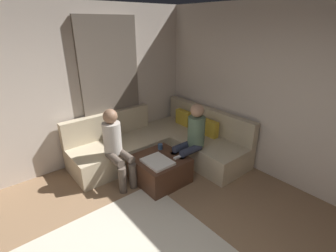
{
  "coord_description": "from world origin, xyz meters",
  "views": [
    {
      "loc": [
        1.19,
        -0.69,
        2.39
      ],
      "look_at": [
        -1.63,
        1.63,
        0.85
      ],
      "focal_mm": 26.53,
      "sensor_mm": 36.0,
      "label": 1
    }
  ],
  "objects_px": {
    "sectional_couch": "(163,143)",
    "coffee_mug": "(160,147)",
    "person_on_couch_side": "(116,144)",
    "ottoman": "(160,169)",
    "game_remote": "(178,157)",
    "person_on_couch_back": "(192,137)"
  },
  "relations": [
    {
      "from": "sectional_couch",
      "to": "game_remote",
      "type": "height_order",
      "value": "sectional_couch"
    },
    {
      "from": "sectional_couch",
      "to": "game_remote",
      "type": "bearing_deg",
      "value": -21.4
    },
    {
      "from": "person_on_couch_side",
      "to": "coffee_mug",
      "type": "bearing_deg",
      "value": 163.83
    },
    {
      "from": "coffee_mug",
      "to": "person_on_couch_side",
      "type": "relative_size",
      "value": 0.08
    },
    {
      "from": "coffee_mug",
      "to": "person_on_couch_side",
      "type": "xyz_separation_m",
      "value": [
        -0.2,
        -0.7,
        0.19
      ]
    },
    {
      "from": "ottoman",
      "to": "game_remote",
      "type": "relative_size",
      "value": 5.07
    },
    {
      "from": "person_on_couch_side",
      "to": "sectional_couch",
      "type": "bearing_deg",
      "value": -171.89
    },
    {
      "from": "game_remote",
      "to": "person_on_couch_side",
      "type": "height_order",
      "value": "person_on_couch_side"
    },
    {
      "from": "game_remote",
      "to": "person_on_couch_back",
      "type": "relative_size",
      "value": 0.12
    },
    {
      "from": "sectional_couch",
      "to": "coffee_mug",
      "type": "xyz_separation_m",
      "value": [
        0.35,
        -0.33,
        0.19
      ]
    },
    {
      "from": "person_on_couch_back",
      "to": "person_on_couch_side",
      "type": "relative_size",
      "value": 1.0
    },
    {
      "from": "coffee_mug",
      "to": "person_on_couch_side",
      "type": "bearing_deg",
      "value": -106.17
    },
    {
      "from": "ottoman",
      "to": "game_remote",
      "type": "distance_m",
      "value": 0.36
    },
    {
      "from": "person_on_couch_back",
      "to": "game_remote",
      "type": "bearing_deg",
      "value": 99.08
    },
    {
      "from": "coffee_mug",
      "to": "person_on_couch_side",
      "type": "distance_m",
      "value": 0.75
    },
    {
      "from": "ottoman",
      "to": "game_remote",
      "type": "xyz_separation_m",
      "value": [
        0.18,
        0.22,
        0.22
      ]
    },
    {
      "from": "ottoman",
      "to": "game_remote",
      "type": "bearing_deg",
      "value": 50.71
    },
    {
      "from": "sectional_couch",
      "to": "game_remote",
      "type": "xyz_separation_m",
      "value": [
        0.75,
        -0.29,
        0.15
      ]
    },
    {
      "from": "ottoman",
      "to": "person_on_couch_side",
      "type": "relative_size",
      "value": 0.63
    },
    {
      "from": "sectional_couch",
      "to": "coffee_mug",
      "type": "height_order",
      "value": "sectional_couch"
    },
    {
      "from": "sectional_couch",
      "to": "coffee_mug",
      "type": "bearing_deg",
      "value": -43.6
    },
    {
      "from": "ottoman",
      "to": "person_on_couch_back",
      "type": "xyz_separation_m",
      "value": [
        0.12,
        0.57,
        0.45
      ]
    }
  ]
}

